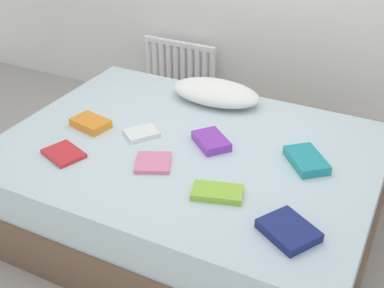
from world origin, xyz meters
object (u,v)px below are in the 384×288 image
object	(u,v)px
bed	(188,184)
radiator	(180,71)
textbook_orange	(91,123)
textbook_teal	(306,160)
textbook_white	(141,133)
textbook_lime	(217,192)
pillow	(216,92)
textbook_red	(64,154)
textbook_pink	(153,163)
textbook_purple	(211,141)
textbook_navy	(289,230)

from	to	relation	value
bed	radiator	size ratio (longest dim) A/B	3.29
textbook_orange	textbook_teal	size ratio (longest dim) A/B	0.85
textbook_teal	textbook_white	size ratio (longest dim) A/B	1.42
bed	textbook_lime	world-z (taller)	textbook_lime
pillow	textbook_red	size ratio (longest dim) A/B	2.78
textbook_orange	textbook_pink	bearing A→B (deg)	-7.25
bed	textbook_orange	bearing A→B (deg)	-173.38
pillow	textbook_lime	bearing A→B (deg)	-65.16
textbook_pink	textbook_lime	distance (m)	0.40
bed	radiator	bearing A→B (deg)	119.81
textbook_orange	textbook_white	distance (m)	0.31
textbook_purple	textbook_white	size ratio (longest dim) A/B	1.23
textbook_purple	textbook_teal	distance (m)	0.50
textbook_lime	textbook_orange	bearing A→B (deg)	147.35
textbook_purple	textbook_white	distance (m)	0.39
textbook_pink	textbook_teal	size ratio (longest dim) A/B	0.73
textbook_navy	bed	bearing A→B (deg)	178.57
textbook_teal	textbook_navy	size ratio (longest dim) A/B	1.10
textbook_pink	textbook_red	bearing A→B (deg)	171.36
textbook_red	textbook_teal	xyz separation A→B (m)	(1.14, 0.48, 0.01)
textbook_white	textbook_navy	bearing A→B (deg)	-76.76
textbook_pink	textbook_orange	distance (m)	0.54
textbook_orange	bed	bearing A→B (deg)	18.14
textbook_pink	textbook_lime	bearing A→B (deg)	-37.75
textbook_orange	textbook_red	distance (m)	0.31
textbook_white	radiator	bearing A→B (deg)	55.29
radiator	textbook_purple	distance (m)	1.40
bed	textbook_orange	distance (m)	0.65
bed	textbook_lime	bearing A→B (deg)	-45.83
textbook_teal	textbook_navy	world-z (taller)	textbook_teal
textbook_orange	textbook_purple	distance (m)	0.70
textbook_teal	textbook_white	bearing A→B (deg)	-121.80
textbook_white	textbook_navy	size ratio (longest dim) A/B	0.78
radiator	textbook_pink	world-z (taller)	radiator
textbook_pink	textbook_navy	world-z (taller)	textbook_navy
textbook_orange	textbook_lime	distance (m)	0.94
bed	textbook_white	bearing A→B (deg)	-175.33
pillow	textbook_lime	world-z (taller)	pillow
bed	textbook_purple	bearing A→B (deg)	28.55
textbook_red	textbook_white	bearing A→B (deg)	74.97
textbook_red	pillow	bearing A→B (deg)	84.58
bed	pillow	distance (m)	0.63
textbook_teal	textbook_white	distance (m)	0.90
bed	textbook_navy	size ratio (longest dim) A/B	9.02
textbook_purple	pillow	bearing A→B (deg)	152.27
textbook_pink	textbook_purple	distance (m)	0.35
textbook_pink	textbook_orange	bearing A→B (deg)	136.07
textbook_purple	bed	bearing A→B (deg)	-111.01
textbook_purple	textbook_teal	world-z (taller)	same
radiator	textbook_lime	distance (m)	1.84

